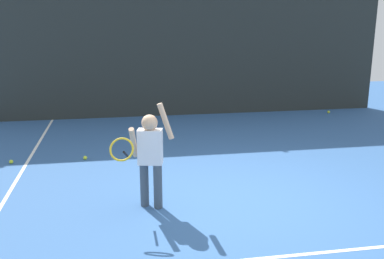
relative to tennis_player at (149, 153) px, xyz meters
The scene contains 13 objects.
ground_plane 1.46m from the tennis_player, ahead, with size 20.00×20.00×0.00m, color #335B93.
court_line_baseline 2.04m from the tennis_player, 48.38° to the right, with size 9.00×0.05×0.00m, color white.
court_line_sideline 2.23m from the tennis_player, 153.61° to the left, with size 0.05×9.00×0.00m, color white.
back_fence_windscreen 5.61m from the tennis_player, 76.76° to the left, with size 10.01×0.08×3.48m, color #282D2B.
fence_post_1 5.66m from the tennis_player, 102.11° to the left, with size 0.09×0.09×3.63m, color slate.
fence_post_2 5.68m from the tennis_player, 76.90° to the left, with size 0.09×0.09×3.63m, color slate.
fence_post_3 6.66m from the tennis_player, 55.78° to the left, with size 0.09×0.09×3.63m, color slate.
fence_post_4 8.25m from the tennis_player, 41.58° to the left, with size 0.09×0.09×3.63m, color slate.
tennis_player is the anchor object (origin of this frame).
tennis_ball_0 2.42m from the tennis_player, 113.95° to the left, with size 0.07×0.07×0.07m, color #CCE033.
tennis_ball_1 6.96m from the tennis_player, 44.76° to the left, with size 0.07×0.07×0.07m, color #CCE033.
tennis_ball_2 3.08m from the tennis_player, 135.32° to the left, with size 0.07×0.07×0.07m, color #CCE033.
tennis_ball_3 2.94m from the tennis_player, 83.70° to the left, with size 0.07×0.07×0.07m, color #CCE033.
Camera 1 is at (-1.63, -5.08, 2.34)m, focal length 40.69 mm.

